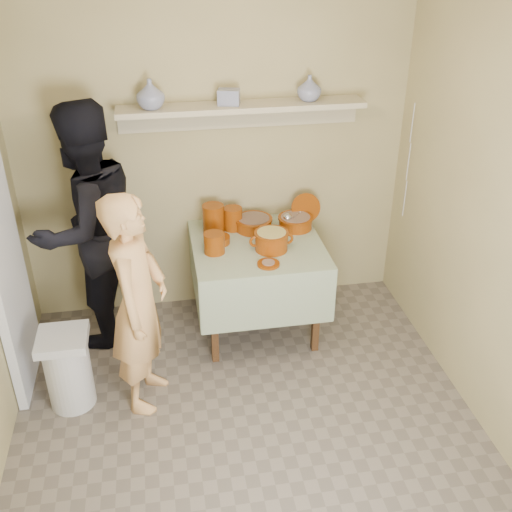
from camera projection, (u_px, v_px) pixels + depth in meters
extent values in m
plane|color=#6B5F54|center=(253.00, 449.00, 3.73)|extent=(3.50, 3.50, 0.00)
cube|color=silver|center=(4.00, 255.00, 3.83)|extent=(0.06, 0.70, 2.00)
cylinder|color=#6A2B09|center=(213.00, 219.00, 4.60)|extent=(0.17, 0.17, 0.22)
cylinder|color=#6A2B09|center=(233.00, 219.00, 4.65)|extent=(0.15, 0.15, 0.18)
cylinder|color=#6A2B09|center=(214.00, 243.00, 4.32)|extent=(0.15, 0.15, 0.15)
cylinder|color=#6A2B09|center=(218.00, 240.00, 4.48)|extent=(0.18, 0.18, 0.05)
cylinder|color=#6A2B09|center=(306.00, 208.00, 4.75)|extent=(0.24, 0.10, 0.23)
imported|color=navy|center=(309.00, 88.00, 4.33)|extent=(0.23, 0.23, 0.18)
imported|color=navy|center=(150.00, 94.00, 4.14)|extent=(0.28, 0.28, 0.21)
cube|color=navy|center=(229.00, 97.00, 4.26)|extent=(0.18, 0.14, 0.11)
imported|color=tan|center=(139.00, 304.00, 3.77)|extent=(0.50, 0.63, 1.52)
imported|color=black|center=(88.00, 229.00, 4.32)|extent=(1.14, 1.13, 1.86)
cube|color=tan|center=(214.00, 155.00, 4.60)|extent=(3.00, 0.02, 2.60)
cube|color=#4C2D16|center=(214.00, 321.00, 4.31)|extent=(0.05, 0.05, 0.71)
cube|color=#4C2D16|center=(316.00, 311.00, 4.42)|extent=(0.05, 0.05, 0.71)
cube|color=#4C2D16|center=(204.00, 268.00, 4.96)|extent=(0.05, 0.05, 0.71)
cube|color=#4C2D16|center=(293.00, 260.00, 5.07)|extent=(0.05, 0.05, 0.71)
cube|color=#4C2D16|center=(257.00, 246.00, 4.51)|extent=(0.90, 0.90, 0.04)
cube|color=#32591E|center=(257.00, 243.00, 4.49)|extent=(0.96, 0.96, 0.01)
cube|color=#32591E|center=(269.00, 302.00, 4.19)|extent=(0.96, 0.01, 0.44)
cube|color=#32591E|center=(247.00, 239.00, 5.01)|extent=(0.96, 0.01, 0.44)
cube|color=#32591E|center=(195.00, 274.00, 4.53)|extent=(0.01, 0.96, 0.44)
cube|color=#32591E|center=(317.00, 263.00, 4.67)|extent=(0.01, 0.96, 0.44)
cylinder|color=#6B2402|center=(254.00, 224.00, 4.66)|extent=(0.28, 0.28, 0.09)
cylinder|color=#6A2B09|center=(254.00, 219.00, 4.64)|extent=(0.30, 0.30, 0.01)
cylinder|color=brown|center=(254.00, 221.00, 4.65)|extent=(0.25, 0.25, 0.05)
cylinder|color=#6B2402|center=(295.00, 222.00, 4.68)|extent=(0.26, 0.26, 0.09)
cylinder|color=#6A2B09|center=(296.00, 218.00, 4.66)|extent=(0.28, 0.28, 0.01)
cylinder|color=#8C6B54|center=(296.00, 219.00, 4.67)|extent=(0.23, 0.23, 0.05)
cylinder|color=silver|center=(296.00, 215.00, 4.49)|extent=(0.01, 0.22, 0.16)
sphere|color=silver|center=(288.00, 218.00, 4.63)|extent=(0.07, 0.07, 0.07)
cylinder|color=#6B2402|center=(271.00, 241.00, 4.36)|extent=(0.24, 0.24, 0.14)
cylinder|color=#6A2B09|center=(272.00, 233.00, 4.33)|extent=(0.25, 0.25, 0.01)
cylinder|color=tan|center=(271.00, 235.00, 4.34)|extent=(0.21, 0.21, 0.05)
torus|color=#6A2B09|center=(255.00, 241.00, 4.34)|extent=(0.09, 0.02, 0.09)
torus|color=#6A2B09|center=(287.00, 239.00, 4.38)|extent=(0.09, 0.02, 0.09)
cylinder|color=#6A2B09|center=(268.00, 264.00, 4.20)|extent=(0.16, 0.16, 0.02)
cylinder|color=#8C6B54|center=(268.00, 263.00, 4.19)|extent=(0.09, 0.09, 0.01)
cube|color=#B9AD89|center=(242.00, 107.00, 4.31)|extent=(1.80, 0.25, 0.04)
cube|color=#B9AD89|center=(240.00, 116.00, 4.47)|extent=(1.80, 0.02, 0.18)
cylinder|color=silver|center=(69.00, 373.00, 3.97)|extent=(0.30, 0.30, 0.50)
cube|color=silver|center=(62.00, 339.00, 3.83)|extent=(0.32, 0.32, 0.06)
cylinder|color=silver|center=(412.00, 123.00, 4.47)|extent=(0.01, 0.01, 0.30)
cylinder|color=silver|center=(408.00, 162.00, 4.60)|extent=(0.01, 0.01, 0.30)
cylinder|color=silver|center=(405.00, 199.00, 4.73)|extent=(0.01, 0.01, 0.30)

